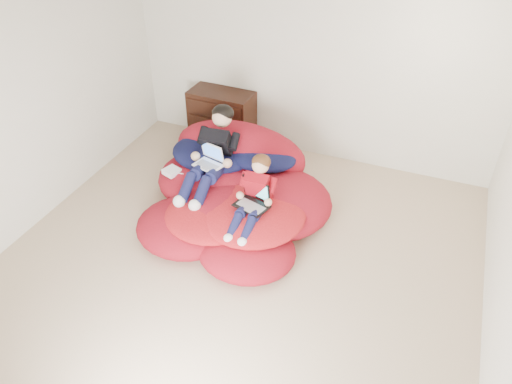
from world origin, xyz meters
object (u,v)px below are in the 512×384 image
at_px(beanbag_pile, 234,192).
at_px(laptop_black, 254,198).
at_px(older_boy, 213,150).
at_px(younger_boy, 254,193).
at_px(laptop_white, 210,159).
at_px(dresser, 222,118).

distance_m(beanbag_pile, laptop_black, 0.65).
bearing_deg(older_boy, laptop_black, -35.22).
height_order(younger_boy, laptop_white, younger_boy).
bearing_deg(laptop_white, younger_boy, -29.12).
bearing_deg(laptop_white, laptop_black, -30.22).
relative_size(dresser, laptop_black, 2.21).
xyz_separation_m(younger_boy, laptop_white, (-0.74, 0.41, 0.02)).
distance_m(younger_boy, laptop_white, 0.84).
xyz_separation_m(dresser, beanbag_pile, (0.82, -1.40, -0.15)).
height_order(dresser, laptop_black, dresser).
height_order(beanbag_pile, younger_boy, younger_boy).
relative_size(beanbag_pile, older_boy, 1.92).
bearing_deg(younger_boy, older_boy, 145.77).
bearing_deg(older_boy, laptop_white, -90.00).
relative_size(older_boy, laptop_black, 2.88).
xyz_separation_m(beanbag_pile, younger_boy, (0.42, -0.38, 0.36)).
bearing_deg(dresser, laptop_black, -55.61).
height_order(older_boy, younger_boy, older_boy).
relative_size(older_boy, younger_boy, 1.38).
xyz_separation_m(younger_boy, laptop_black, (-0.00, -0.02, -0.06)).
bearing_deg(older_boy, beanbag_pile, -21.12).
bearing_deg(laptop_black, beanbag_pile, 136.41).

